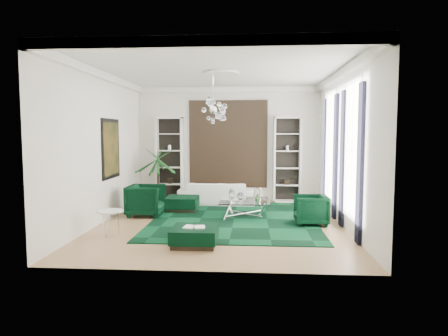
# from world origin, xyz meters

# --- Properties ---
(floor) EXTENTS (6.00, 7.00, 0.02)m
(floor) POSITION_xyz_m (0.00, 0.00, -0.01)
(floor) COLOR tan
(floor) RESTS_ON ground
(ceiling) EXTENTS (6.00, 7.00, 0.02)m
(ceiling) POSITION_xyz_m (0.00, 0.00, 3.81)
(ceiling) COLOR white
(ceiling) RESTS_ON ground
(wall_back) EXTENTS (6.00, 0.02, 3.80)m
(wall_back) POSITION_xyz_m (0.00, 3.51, 1.90)
(wall_back) COLOR silver
(wall_back) RESTS_ON ground
(wall_front) EXTENTS (6.00, 0.02, 3.80)m
(wall_front) POSITION_xyz_m (0.00, -3.51, 1.90)
(wall_front) COLOR silver
(wall_front) RESTS_ON ground
(wall_left) EXTENTS (0.02, 7.00, 3.80)m
(wall_left) POSITION_xyz_m (-3.01, 0.00, 1.90)
(wall_left) COLOR silver
(wall_left) RESTS_ON ground
(wall_right) EXTENTS (0.02, 7.00, 3.80)m
(wall_right) POSITION_xyz_m (3.01, 0.00, 1.90)
(wall_right) COLOR silver
(wall_right) RESTS_ON ground
(crown_molding) EXTENTS (6.00, 7.00, 0.18)m
(crown_molding) POSITION_xyz_m (0.00, 0.00, 3.70)
(crown_molding) COLOR white
(crown_molding) RESTS_ON ceiling
(ceiling_medallion) EXTENTS (0.90, 0.90, 0.05)m
(ceiling_medallion) POSITION_xyz_m (0.00, 0.30, 3.77)
(ceiling_medallion) COLOR white
(ceiling_medallion) RESTS_ON ceiling
(tapestry) EXTENTS (2.50, 0.06, 2.80)m
(tapestry) POSITION_xyz_m (0.00, 3.46, 1.90)
(tapestry) COLOR black
(tapestry) RESTS_ON wall_back
(shelving_left) EXTENTS (0.90, 0.38, 2.80)m
(shelving_left) POSITION_xyz_m (-1.95, 3.31, 1.40)
(shelving_left) COLOR white
(shelving_left) RESTS_ON floor
(shelving_right) EXTENTS (0.90, 0.38, 2.80)m
(shelving_right) POSITION_xyz_m (1.95, 3.31, 1.40)
(shelving_right) COLOR white
(shelving_right) RESTS_ON floor
(painting) EXTENTS (0.04, 1.30, 1.60)m
(painting) POSITION_xyz_m (-2.97, 0.60, 1.85)
(painting) COLOR black
(painting) RESTS_ON wall_left
(window_near) EXTENTS (0.03, 1.10, 2.90)m
(window_near) POSITION_xyz_m (2.99, -0.90, 1.90)
(window_near) COLOR white
(window_near) RESTS_ON wall_right
(curtain_near_a) EXTENTS (0.07, 0.30, 3.25)m
(curtain_near_a) POSITION_xyz_m (2.96, -1.68, 1.65)
(curtain_near_a) COLOR black
(curtain_near_a) RESTS_ON floor
(curtain_near_b) EXTENTS (0.07, 0.30, 3.25)m
(curtain_near_b) POSITION_xyz_m (2.96, -0.12, 1.65)
(curtain_near_b) COLOR black
(curtain_near_b) RESTS_ON floor
(window_far) EXTENTS (0.03, 1.10, 2.90)m
(window_far) POSITION_xyz_m (2.99, 1.50, 1.90)
(window_far) COLOR white
(window_far) RESTS_ON wall_right
(curtain_far_a) EXTENTS (0.07, 0.30, 3.25)m
(curtain_far_a) POSITION_xyz_m (2.96, 0.72, 1.65)
(curtain_far_a) COLOR black
(curtain_far_a) RESTS_ON floor
(curtain_far_b) EXTENTS (0.07, 0.30, 3.25)m
(curtain_far_b) POSITION_xyz_m (2.96, 2.28, 1.65)
(curtain_far_b) COLOR black
(curtain_far_b) RESTS_ON floor
(rug) EXTENTS (4.20, 5.00, 0.02)m
(rug) POSITION_xyz_m (0.33, 0.53, 0.01)
(rug) COLOR black
(rug) RESTS_ON floor
(sofa) EXTENTS (2.40, 0.94, 0.70)m
(sofa) POSITION_xyz_m (-0.31, 2.71, 0.35)
(sofa) COLOR white
(sofa) RESTS_ON floor
(armchair_left) EXTENTS (0.95, 0.92, 0.86)m
(armchair_left) POSITION_xyz_m (-2.11, 0.81, 0.43)
(armchair_left) COLOR black
(armchair_left) RESTS_ON floor
(armchair_right) EXTENTS (0.81, 0.79, 0.74)m
(armchair_right) POSITION_xyz_m (2.26, 0.05, 0.37)
(armchair_right) COLOR black
(armchair_right) RESTS_ON floor
(coffee_table) EXTENTS (1.31, 1.31, 0.45)m
(coffee_table) POSITION_xyz_m (0.60, 0.88, 0.23)
(coffee_table) COLOR white
(coffee_table) RESTS_ON floor
(ottoman_side) EXTENTS (0.92, 0.92, 0.41)m
(ottoman_side) POSITION_xyz_m (-1.25, 1.61, 0.20)
(ottoman_side) COLOR black
(ottoman_side) RESTS_ON floor
(ottoman_front) EXTENTS (0.91, 0.91, 0.36)m
(ottoman_front) POSITION_xyz_m (-0.37, -1.97, 0.18)
(ottoman_front) COLOR black
(ottoman_front) RESTS_ON floor
(book) EXTENTS (0.44, 0.30, 0.03)m
(book) POSITION_xyz_m (-0.37, -1.97, 0.38)
(book) COLOR white
(book) RESTS_ON ottoman_front
(side_table) EXTENTS (0.58, 0.58, 0.56)m
(side_table) POSITION_xyz_m (-2.32, -1.38, 0.28)
(side_table) COLOR white
(side_table) RESTS_ON floor
(palm) EXTENTS (1.47, 1.47, 2.36)m
(palm) POSITION_xyz_m (-2.18, 2.56, 1.18)
(palm) COLOR #19591E
(palm) RESTS_ON floor
(chandelier) EXTENTS (0.80, 0.80, 0.72)m
(chandelier) POSITION_xyz_m (-0.20, 0.36, 2.85)
(chandelier) COLOR white
(chandelier) RESTS_ON ceiling
(table_plant) EXTENTS (0.12, 0.10, 0.22)m
(table_plant) POSITION_xyz_m (0.92, 0.60, 0.56)
(table_plant) COLOR #19591E
(table_plant) RESTS_ON coffee_table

